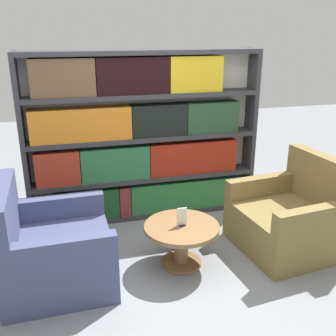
% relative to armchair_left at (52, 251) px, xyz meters
% --- Properties ---
extents(ground_plane, '(14.00, 14.00, 0.00)m').
position_rel_armchair_left_xyz_m(ground_plane, '(1.06, -0.17, -0.31)').
color(ground_plane, gray).
extents(bookshelf, '(2.65, 0.30, 1.92)m').
position_rel_armchair_left_xyz_m(bookshelf, '(1.03, 1.13, 0.64)').
color(bookshelf, silver).
rests_on(bookshelf, ground_plane).
extents(armchair_left, '(0.94, 0.97, 0.94)m').
position_rel_armchair_left_xyz_m(armchair_left, '(0.00, 0.00, 0.00)').
color(armchair_left, '#42476B').
rests_on(armchair_left, ground_plane).
extents(armchair_right, '(1.02, 1.05, 0.94)m').
position_rel_armchair_left_xyz_m(armchair_right, '(2.33, 0.01, 0.00)').
color(armchair_right, olive).
rests_on(armchair_right, ground_plane).
extents(coffee_table, '(0.70, 0.70, 0.41)m').
position_rel_armchair_left_xyz_m(coffee_table, '(1.17, -0.03, -0.01)').
color(coffee_table, brown).
rests_on(coffee_table, ground_plane).
extents(table_sign, '(0.09, 0.06, 0.18)m').
position_rel_armchair_left_xyz_m(table_sign, '(1.17, -0.03, 0.18)').
color(table_sign, black).
rests_on(table_sign, coffee_table).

